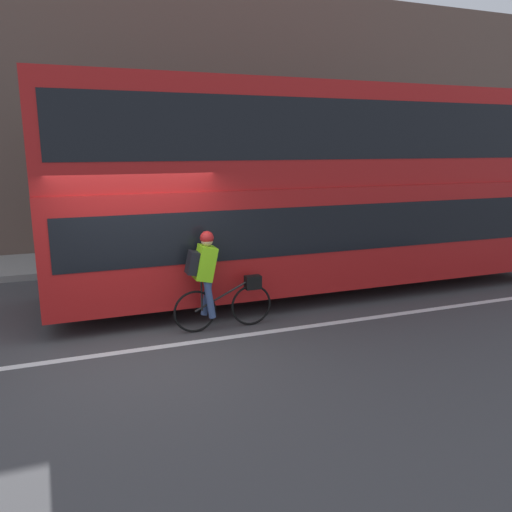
# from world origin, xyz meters

# --- Properties ---
(ground_plane) EXTENTS (80.00, 80.00, 0.00)m
(ground_plane) POSITION_xyz_m (0.00, 0.00, 0.00)
(ground_plane) COLOR #424244
(road_center_line) EXTENTS (50.00, 0.14, 0.01)m
(road_center_line) POSITION_xyz_m (0.00, -0.18, 0.00)
(road_center_line) COLOR silver
(road_center_line) RESTS_ON ground_plane
(sidewalk_curb) EXTENTS (60.00, 2.38, 0.15)m
(sidewalk_curb) POSITION_xyz_m (0.00, 5.73, 0.07)
(sidewalk_curb) COLOR gray
(sidewalk_curb) RESTS_ON ground_plane
(building_facade) EXTENTS (60.00, 0.30, 7.28)m
(building_facade) POSITION_xyz_m (0.00, 7.07, 3.64)
(building_facade) COLOR brown
(building_facade) RESTS_ON ground_plane
(bus) EXTENTS (10.16, 2.61, 3.99)m
(bus) POSITION_xyz_m (3.64, 1.80, 2.21)
(bus) COLOR black
(bus) RESTS_ON ground_plane
(cyclist_on_bike) EXTENTS (1.64, 0.32, 1.63)m
(cyclist_on_bike) POSITION_xyz_m (1.11, 0.22, 0.88)
(cyclist_on_bike) COLOR black
(cyclist_on_bike) RESTS_ON ground_plane
(trash_bin) EXTENTS (0.44, 0.44, 0.95)m
(trash_bin) POSITION_xyz_m (7.19, 5.62, 0.62)
(trash_bin) COLOR #262628
(trash_bin) RESTS_ON sidewalk_curb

